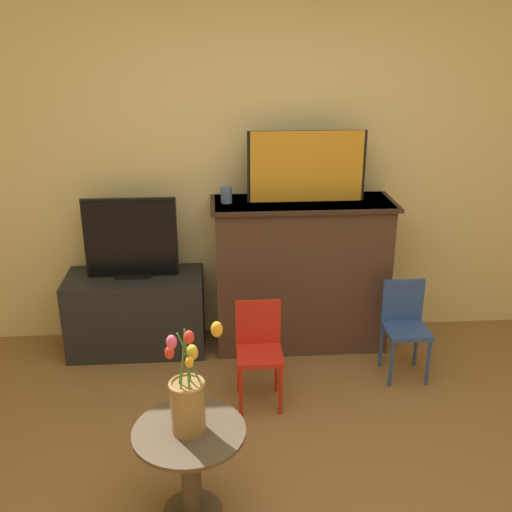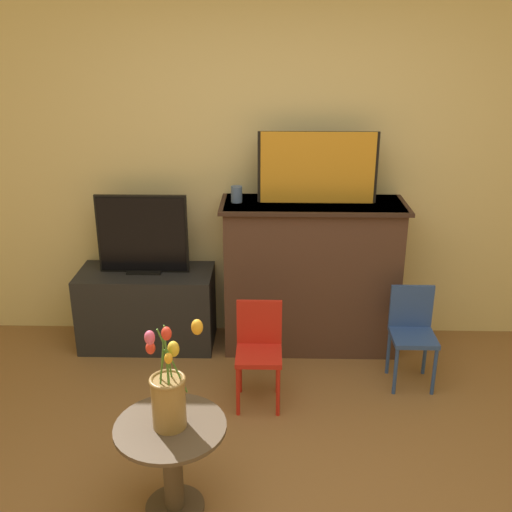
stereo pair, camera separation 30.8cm
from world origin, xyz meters
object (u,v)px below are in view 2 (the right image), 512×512
painting (318,168)px  chair_blue (412,329)px  chair_red (259,346)px  tv_monitor (142,235)px  vase_tulips (169,394)px

painting → chair_blue: 1.22m
chair_blue → chair_red: bearing=-165.8°
tv_monitor → chair_red: (0.82, -0.70, -0.46)m
tv_monitor → vase_tulips: (0.44, -1.63, -0.18)m
tv_monitor → chair_blue: 1.92m
chair_red → chair_blue: size_ratio=1.00×
chair_blue → vase_tulips: bearing=-139.3°
vase_tulips → chair_blue: bearing=40.7°
chair_blue → tv_monitor: bearing=165.9°
tv_monitor → chair_blue: tv_monitor is taller
chair_red → vase_tulips: (-0.39, -0.93, 0.28)m
chair_blue → vase_tulips: (-1.37, -1.18, 0.28)m
painting → vase_tulips: bearing=-114.7°
chair_red → vase_tulips: 1.05m
tv_monitor → vase_tulips: 1.70m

